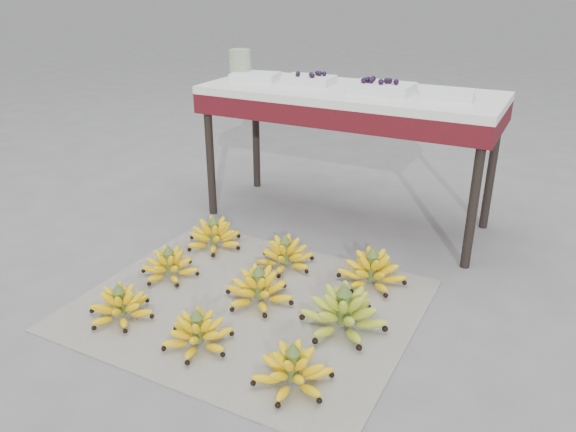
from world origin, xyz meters
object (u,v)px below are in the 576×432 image
at_px(bunch_mid_right, 343,313).
at_px(bunch_back_center, 285,255).
at_px(bunch_mid_center, 259,289).
at_px(tray_right, 382,87).
at_px(vendor_table, 349,105).
at_px(tray_left, 309,80).
at_px(bunch_front_right, 293,370).
at_px(glass_jar, 240,63).
at_px(bunch_mid_left, 169,265).
at_px(tray_far_left, 255,76).
at_px(bunch_front_left, 121,306).
at_px(newspaper_mat, 249,304).
at_px(tray_far_right, 448,94).
at_px(bunch_back_right, 372,271).
at_px(bunch_back_left, 214,236).
at_px(bunch_front_center, 198,333).

height_order(bunch_mid_right, bunch_back_center, bunch_mid_right).
distance_m(bunch_mid_center, tray_right, 1.10).
xyz_separation_m(bunch_mid_center, vendor_table, (-0.00, 0.90, 0.54)).
bearing_deg(bunch_mid_right, bunch_mid_center, -167.06).
xyz_separation_m(bunch_mid_right, tray_left, (-0.59, 0.95, 0.63)).
distance_m(bunch_front_right, bunch_back_center, 0.77).
xyz_separation_m(bunch_front_right, tray_right, (-0.17, 1.25, 0.65)).
xyz_separation_m(bunch_mid_center, glass_jar, (-0.63, 0.94, 0.69)).
height_order(bunch_mid_left, tray_far_left, tray_far_left).
relative_size(bunch_front_left, tray_far_left, 1.05).
bearing_deg(vendor_table, tray_far_left, 179.91).
distance_m(bunch_mid_center, vendor_table, 1.05).
distance_m(newspaper_mat, tray_far_right, 1.26).
bearing_deg(bunch_back_right, bunch_back_left, 179.56).
relative_size(bunch_back_left, vendor_table, 0.22).
bearing_deg(bunch_back_left, newspaper_mat, -27.79).
distance_m(bunch_back_right, vendor_table, 0.86).
relative_size(bunch_back_right, tray_left, 1.12).
relative_size(bunch_back_center, tray_left, 1.30).
bearing_deg(tray_far_right, tray_left, 177.34).
bearing_deg(glass_jar, tray_left, -0.96).
xyz_separation_m(bunch_back_left, tray_far_right, (0.89, 0.57, 0.64)).
bearing_deg(vendor_table, bunch_mid_left, -115.75).
height_order(bunch_front_left, bunch_back_center, bunch_back_center).
bearing_deg(tray_right, bunch_mid_left, -124.27).
height_order(bunch_back_left, glass_jar, glass_jar).
bearing_deg(tray_left, tray_far_left, -174.75).
bearing_deg(bunch_front_right, bunch_mid_center, 124.15).
relative_size(newspaper_mat, bunch_mid_center, 4.02).
bearing_deg(bunch_mid_left, tray_right, 48.89).
bearing_deg(glass_jar, tray_far_right, -2.03).
height_order(tray_left, glass_jar, glass_jar).
relative_size(bunch_back_center, tray_far_right, 1.38).
relative_size(bunch_front_center, bunch_mid_right, 0.83).
bearing_deg(bunch_mid_left, tray_far_left, 88.62).
height_order(newspaper_mat, bunch_mid_right, bunch_mid_right).
height_order(newspaper_mat, bunch_mid_center, bunch_mid_center).
bearing_deg(bunch_mid_left, newspaper_mat, -12.04).
distance_m(bunch_mid_left, vendor_table, 1.14).
distance_m(vendor_table, tray_far_left, 0.53).
xyz_separation_m(bunch_front_center, bunch_back_center, (0.00, 0.65, 0.00)).
distance_m(bunch_mid_center, bunch_mid_right, 0.36).
distance_m(bunch_mid_left, glass_jar, 1.18).
height_order(bunch_mid_left, tray_far_right, tray_far_right).
relative_size(bunch_front_left, bunch_front_center, 0.84).
height_order(bunch_back_left, tray_right, tray_right).
bearing_deg(bunch_mid_right, bunch_back_left, 172.37).
xyz_separation_m(bunch_mid_right, glass_jar, (-0.99, 0.96, 0.68)).
distance_m(bunch_front_right, tray_left, 1.56).
relative_size(bunch_back_left, glass_jar, 2.22).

